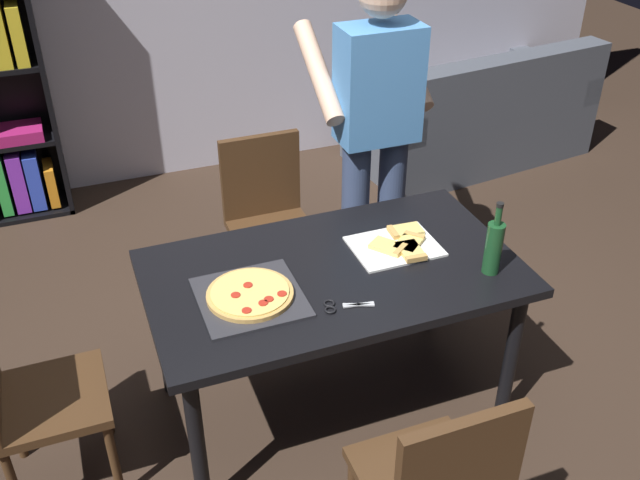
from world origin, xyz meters
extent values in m
plane|color=#38281E|center=(0.00, 0.00, 0.00)|extent=(12.00, 12.00, 0.00)
cube|color=black|center=(0.00, 0.00, 0.73)|extent=(1.51, 0.87, 0.04)
cylinder|color=black|center=(-0.67, -0.35, 0.35)|extent=(0.06, 0.06, 0.71)
cylinder|color=black|center=(0.67, -0.35, 0.35)|extent=(0.06, 0.06, 0.71)
cylinder|color=black|center=(-0.67, 0.35, 0.35)|extent=(0.06, 0.06, 0.71)
cylinder|color=black|center=(0.67, 0.35, 0.35)|extent=(0.06, 0.06, 0.71)
cube|color=#472D19|center=(0.00, -0.83, 0.43)|extent=(0.42, 0.42, 0.04)
cube|color=#472D19|center=(0.00, -1.02, 0.68)|extent=(0.42, 0.04, 0.45)
cylinder|color=#472D19|center=(0.18, -0.65, 0.21)|extent=(0.04, 0.04, 0.41)
cube|color=#472D19|center=(0.00, 0.83, 0.43)|extent=(0.42, 0.42, 0.04)
cube|color=#472D19|center=(0.00, 1.02, 0.68)|extent=(0.42, 0.04, 0.45)
cylinder|color=#472D19|center=(-0.18, 0.65, 0.21)|extent=(0.04, 0.04, 0.41)
cylinder|color=#472D19|center=(0.18, 0.65, 0.21)|extent=(0.04, 0.04, 0.41)
cylinder|color=#472D19|center=(-0.18, 1.01, 0.21)|extent=(0.04, 0.04, 0.41)
cylinder|color=#472D19|center=(0.18, 1.01, 0.21)|extent=(0.04, 0.04, 0.41)
cube|color=#472D19|center=(-1.15, 0.00, 0.43)|extent=(0.42, 0.42, 0.04)
cylinder|color=#472D19|center=(-0.97, -0.18, 0.21)|extent=(0.04, 0.04, 0.41)
cylinder|color=#472D19|center=(-0.97, 0.18, 0.21)|extent=(0.04, 0.04, 0.41)
cylinder|color=#472D19|center=(-1.33, 0.18, 0.21)|extent=(0.04, 0.04, 0.41)
cube|color=#4C515B|center=(1.90, 2.05, 0.20)|extent=(1.79, 1.06, 0.40)
cube|color=#4C515B|center=(1.94, 1.73, 0.62)|extent=(1.71, 0.41, 0.45)
cube|color=#4C515B|center=(2.66, 2.15, 0.50)|extent=(0.26, 0.86, 0.20)
cube|color=#4C515B|center=(1.14, 1.95, 0.50)|extent=(0.26, 0.86, 0.20)
cube|color=black|center=(-0.97, 2.35, 0.97)|extent=(0.03, 0.35, 1.95)
cube|color=green|center=(-1.35, 2.33, 0.24)|extent=(0.06, 0.22, 0.38)
cube|color=purple|center=(-1.25, 2.33, 0.24)|extent=(0.09, 0.22, 0.39)
cube|color=blue|center=(-1.16, 2.33, 0.23)|extent=(0.09, 0.22, 0.37)
cube|color=orange|center=(-1.06, 2.33, 0.18)|extent=(0.06, 0.22, 0.27)
cube|color=#B21E66|center=(-1.20, 2.33, 0.55)|extent=(0.33, 0.25, 0.07)
cube|color=yellow|center=(-1.06, 2.33, 1.16)|extent=(0.07, 0.22, 0.35)
cylinder|color=#38476B|center=(0.59, 0.68, 0.47)|extent=(0.14, 0.14, 0.95)
cylinder|color=#38476B|center=(0.39, 0.68, 0.47)|extent=(0.14, 0.14, 0.95)
cube|color=#4C8CD1|center=(0.49, 0.68, 1.23)|extent=(0.38, 0.22, 0.55)
cylinder|color=#E0B293|center=(0.72, 0.86, 1.25)|extent=(0.09, 0.50, 0.39)
cylinder|color=#E0B293|center=(0.26, 0.86, 1.25)|extent=(0.09, 0.50, 0.39)
cube|color=#2D2D33|center=(-0.37, -0.07, 0.76)|extent=(0.39, 0.39, 0.01)
cylinder|color=tan|center=(-0.37, -0.07, 0.77)|extent=(0.33, 0.33, 0.02)
cylinder|color=#EACC6B|center=(-0.37, -0.07, 0.78)|extent=(0.30, 0.30, 0.01)
cylinder|color=#B22819|center=(-0.26, -0.13, 0.79)|extent=(0.04, 0.04, 0.00)
cylinder|color=#B22819|center=(-0.41, -0.18, 0.79)|extent=(0.04, 0.04, 0.00)
cylinder|color=#B22819|center=(-0.34, -0.16, 0.79)|extent=(0.04, 0.04, 0.00)
cylinder|color=#B22819|center=(-0.32, -0.14, 0.79)|extent=(0.04, 0.04, 0.00)
cylinder|color=#B22819|center=(-0.36, -0.03, 0.79)|extent=(0.04, 0.04, 0.00)
cylinder|color=#B22819|center=(-0.42, -0.07, 0.79)|extent=(0.04, 0.04, 0.00)
cube|color=white|center=(0.30, 0.06, 0.76)|extent=(0.36, 0.28, 0.01)
cube|color=#EACC6B|center=(0.36, 0.04, 0.77)|extent=(0.16, 0.16, 0.02)
cube|color=tan|center=(0.40, 0.08, 0.77)|extent=(0.08, 0.08, 0.02)
cube|color=#EACC6B|center=(0.26, 0.05, 0.77)|extent=(0.16, 0.17, 0.02)
cube|color=tan|center=(0.30, 0.00, 0.77)|extent=(0.09, 0.07, 0.02)
cube|color=#EACC6B|center=(0.39, 0.13, 0.77)|extent=(0.15, 0.10, 0.02)
cube|color=tan|center=(0.33, 0.14, 0.77)|extent=(0.03, 0.09, 0.02)
cube|color=#EACC6B|center=(0.34, -0.02, 0.77)|extent=(0.10, 0.15, 0.02)
cube|color=tan|center=(0.34, -0.08, 0.77)|extent=(0.09, 0.03, 0.02)
cylinder|color=#194723|center=(0.58, -0.24, 0.86)|extent=(0.07, 0.07, 0.22)
cylinder|color=#194723|center=(0.58, -0.24, 1.01)|extent=(0.03, 0.03, 0.08)
cylinder|color=black|center=(0.58, -0.24, 1.06)|extent=(0.03, 0.03, 0.02)
cube|color=silver|center=(0.00, -0.26, 0.76)|extent=(0.12, 0.03, 0.01)
cube|color=silver|center=(0.00, -0.26, 0.76)|extent=(0.12, 0.06, 0.01)
torus|color=black|center=(-0.10, -0.21, 0.76)|extent=(0.05, 0.05, 0.01)
torus|color=black|center=(-0.11, -0.25, 0.76)|extent=(0.05, 0.05, 0.01)
camera|label=1|loc=(-0.90, -2.21, 2.43)|focal=40.59mm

